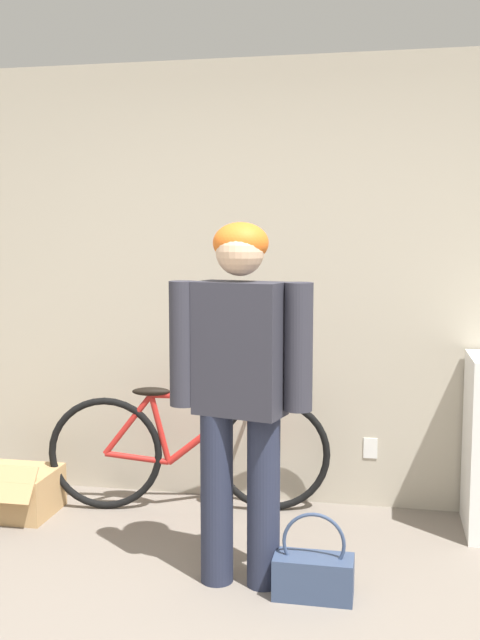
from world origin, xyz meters
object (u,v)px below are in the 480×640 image
person (240,377)px  cardboard_box (15,492)px  bicycle (188,450)px  handbag (313,574)px

person → cardboard_box: size_ratio=3.57×
bicycle → cardboard_box: 1.02m
handbag → cardboard_box: handbag is taller
person → bicycle: bearing=133.3°
bicycle → cardboard_box: (-0.96, -0.25, -0.23)m
bicycle → cardboard_box: size_ratio=3.50×
bicycle → cardboard_box: bearing=-175.0°
person → bicycle: 1.15m
bicycle → handbag: (0.82, -0.93, -0.25)m
handbag → cardboard_box: 1.90m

